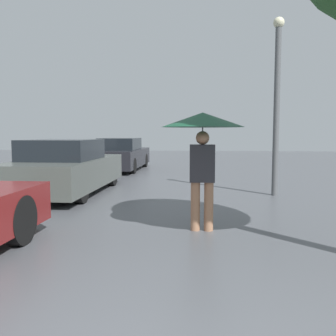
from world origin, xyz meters
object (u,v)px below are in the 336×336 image
object	(u,v)px
street_lamp	(277,97)
parked_car_farthest	(121,155)
parked_car_middle	(66,168)
pedestrian	(203,131)

from	to	relation	value
street_lamp	parked_car_farthest	bearing A→B (deg)	130.81
parked_car_middle	parked_car_farthest	bearing A→B (deg)	89.33
parked_car_middle	parked_car_farthest	size ratio (longest dim) A/B	0.96
parked_car_middle	parked_car_farthest	distance (m)	5.95
parked_car_farthest	street_lamp	world-z (taller)	street_lamp
parked_car_farthest	street_lamp	size ratio (longest dim) A/B	1.09
parked_car_middle	parked_car_farthest	world-z (taller)	parked_car_middle
pedestrian	street_lamp	bearing A→B (deg)	63.48
parked_car_middle	parked_car_farthest	xyz separation A→B (m)	(0.07, 5.95, -0.02)
street_lamp	parked_car_middle	bearing A→B (deg)	-178.32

